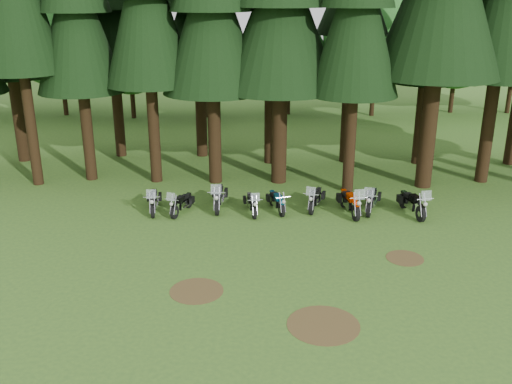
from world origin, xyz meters
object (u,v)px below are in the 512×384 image
at_px(motorcycle_4, 277,202).
at_px(motorcycle_7, 371,201).
at_px(motorcycle_1, 181,204).
at_px(motorcycle_8, 412,204).
at_px(motorcycle_5, 315,199).
at_px(motorcycle_0, 154,202).
at_px(motorcycle_2, 219,198).
at_px(motorcycle_3, 252,204).
at_px(motorcycle_6, 350,203).

height_order(motorcycle_4, motorcycle_7, motorcycle_7).
bearing_deg(motorcycle_1, motorcycle_7, 21.09).
bearing_deg(motorcycle_8, motorcycle_1, 167.05).
height_order(motorcycle_5, motorcycle_8, motorcycle_8).
bearing_deg(motorcycle_0, motorcycle_2, 1.23).
bearing_deg(motorcycle_2, motorcycle_3, -20.14).
bearing_deg(motorcycle_7, motorcycle_2, -164.21).
distance_m(motorcycle_2, motorcycle_6, 5.89).
bearing_deg(motorcycle_6, motorcycle_1, 169.81).
bearing_deg(motorcycle_7, motorcycle_6, -141.63).
height_order(motorcycle_5, motorcycle_6, motorcycle_6).
height_order(motorcycle_2, motorcycle_5, motorcycle_2).
bearing_deg(motorcycle_1, motorcycle_0, -169.87).
bearing_deg(motorcycle_4, motorcycle_3, 179.16).
height_order(motorcycle_2, motorcycle_7, motorcycle_2).
relative_size(motorcycle_3, motorcycle_6, 0.83).
relative_size(motorcycle_5, motorcycle_6, 0.89).
bearing_deg(motorcycle_0, motorcycle_3, -9.15).
bearing_deg(motorcycle_3, motorcycle_0, 168.09).
xyz_separation_m(motorcycle_6, motorcycle_8, (2.75, -0.07, -0.01)).
bearing_deg(motorcycle_0, motorcycle_7, -5.99).
height_order(motorcycle_0, motorcycle_7, motorcycle_7).
bearing_deg(motorcycle_3, motorcycle_4, 5.14).
bearing_deg(motorcycle_3, motorcycle_2, 149.17).
height_order(motorcycle_2, motorcycle_3, motorcycle_2).
relative_size(motorcycle_4, motorcycle_6, 0.82).
bearing_deg(motorcycle_2, motorcycle_6, -5.20).
height_order(motorcycle_2, motorcycle_8, motorcycle_2).
distance_m(motorcycle_2, motorcycle_3, 1.62).
bearing_deg(motorcycle_6, motorcycle_8, -11.44).
bearing_deg(motorcycle_6, motorcycle_0, 168.59).
distance_m(motorcycle_0, motorcycle_3, 4.41).
xyz_separation_m(motorcycle_0, motorcycle_4, (5.52, 0.12, -0.04)).
xyz_separation_m(motorcycle_0, motorcycle_5, (7.27, 0.39, -0.01)).
bearing_deg(motorcycle_2, motorcycle_8, -3.70).
bearing_deg(motorcycle_8, motorcycle_3, 166.63).
relative_size(motorcycle_0, motorcycle_8, 0.93).
relative_size(motorcycle_2, motorcycle_7, 1.06).
bearing_deg(motorcycle_4, motorcycle_1, 168.61).
distance_m(motorcycle_5, motorcycle_6, 1.60).
height_order(motorcycle_3, motorcycle_5, motorcycle_5).
bearing_deg(motorcycle_0, motorcycle_4, -5.62).
bearing_deg(motorcycle_4, motorcycle_8, -19.68).
distance_m(motorcycle_5, motorcycle_7, 2.51).
relative_size(motorcycle_2, motorcycle_5, 1.12).
bearing_deg(motorcycle_7, motorcycle_1, -159.72).
xyz_separation_m(motorcycle_2, motorcycle_5, (4.38, -0.02, -0.05)).
relative_size(motorcycle_2, motorcycle_8, 1.02).
height_order(motorcycle_1, motorcycle_4, motorcycle_1).
distance_m(motorcycle_0, motorcycle_6, 8.75).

